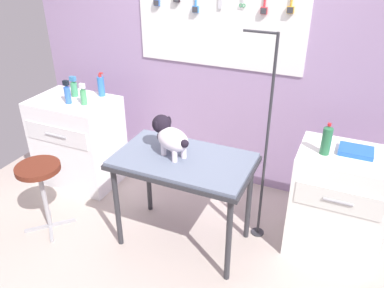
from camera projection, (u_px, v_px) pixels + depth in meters
name	position (u px, v px, depth m)	size (l,w,h in m)	color
ground	(160.00, 251.00, 3.20)	(4.40, 4.00, 0.04)	#B4A69B
rear_wall_panel	(218.00, 69.00, 3.66)	(4.00, 0.11, 2.30)	#9D82AA
grooming_table	(183.00, 167.00, 2.95)	(1.06, 0.63, 0.81)	#2D2D33
grooming_arm	(265.00, 152.00, 2.99)	(0.30, 0.11, 1.72)	#2D2D33
dog	(170.00, 136.00, 2.89)	(0.39, 0.29, 0.29)	white
counter_left	(78.00, 141.00, 3.92)	(0.80, 0.58, 0.89)	white
cabinet_right	(337.00, 203.00, 3.02)	(0.68, 0.54, 0.88)	white
stool	(40.00, 177.00, 3.19)	(0.36, 0.36, 0.64)	#9E9EA3
spray_bottle_tall	(74.00, 88.00, 3.76)	(0.06, 0.06, 0.20)	#429B67
conditioner_bottle	(101.00, 86.00, 3.76)	(0.07, 0.07, 0.24)	#316FC0
pump_bottle_white	(83.00, 96.00, 3.57)	(0.06, 0.06, 0.20)	#489E63
detangler_spray	(67.00, 94.00, 3.59)	(0.06, 0.06, 0.22)	#3468BE
soda_bottle	(327.00, 140.00, 2.76)	(0.07, 0.07, 0.24)	#276A42
supply_tray	(356.00, 151.00, 2.81)	(0.24, 0.18, 0.04)	blue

